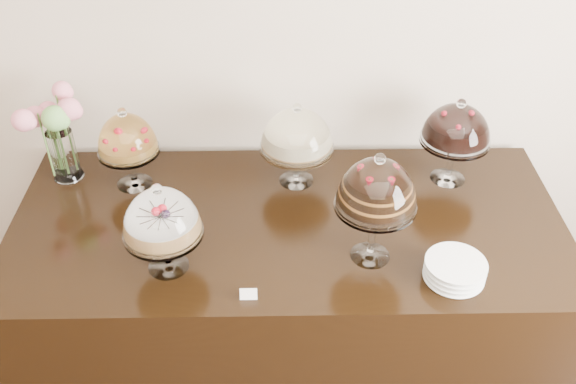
{
  "coord_description": "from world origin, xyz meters",
  "views": [
    {
      "loc": [
        0.02,
        0.5,
        2.55
      ],
      "look_at": [
        0.05,
        2.4,
        1.08
      ],
      "focal_mm": 40.0,
      "sensor_mm": 36.0,
      "label": 1
    }
  ],
  "objects_px": {
    "cake_stand_sugar_sponge": "(161,218)",
    "plate_stack": "(455,270)",
    "flower_vase": "(55,129)",
    "cake_stand_cheesecake": "(297,134)",
    "cake_stand_fruit_tart": "(127,138)",
    "display_counter": "(288,298)",
    "cake_stand_choco_layer": "(377,189)",
    "cake_stand_dark_choco": "(457,128)"
  },
  "relations": [
    {
      "from": "cake_stand_dark_choco",
      "to": "cake_stand_sugar_sponge",
      "type": "bearing_deg",
      "value": -155.22
    },
    {
      "from": "flower_vase",
      "to": "plate_stack",
      "type": "relative_size",
      "value": 1.97
    },
    {
      "from": "cake_stand_cheesecake",
      "to": "cake_stand_fruit_tart",
      "type": "xyz_separation_m",
      "value": [
        -0.69,
        -0.01,
        -0.01
      ]
    },
    {
      "from": "cake_stand_cheesecake",
      "to": "cake_stand_fruit_tart",
      "type": "height_order",
      "value": "cake_stand_cheesecake"
    },
    {
      "from": "cake_stand_cheesecake",
      "to": "flower_vase",
      "type": "height_order",
      "value": "flower_vase"
    },
    {
      "from": "cake_stand_cheesecake",
      "to": "flower_vase",
      "type": "relative_size",
      "value": 0.9
    },
    {
      "from": "display_counter",
      "to": "plate_stack",
      "type": "xyz_separation_m",
      "value": [
        0.59,
        -0.33,
        0.49
      ]
    },
    {
      "from": "cake_stand_choco_layer",
      "to": "plate_stack",
      "type": "height_order",
      "value": "cake_stand_choco_layer"
    },
    {
      "from": "cake_stand_cheesecake",
      "to": "plate_stack",
      "type": "relative_size",
      "value": 1.78
    },
    {
      "from": "display_counter",
      "to": "cake_stand_cheesecake",
      "type": "height_order",
      "value": "cake_stand_cheesecake"
    },
    {
      "from": "cake_stand_sugar_sponge",
      "to": "cake_stand_choco_layer",
      "type": "bearing_deg",
      "value": 3.42
    },
    {
      "from": "cake_stand_sugar_sponge",
      "to": "flower_vase",
      "type": "bearing_deg",
      "value": 132.41
    },
    {
      "from": "cake_stand_choco_layer",
      "to": "cake_stand_cheesecake",
      "type": "height_order",
      "value": "cake_stand_choco_layer"
    },
    {
      "from": "cake_stand_choco_layer",
      "to": "cake_stand_dark_choco",
      "type": "xyz_separation_m",
      "value": [
        0.39,
        0.48,
        -0.06
      ]
    },
    {
      "from": "cake_stand_dark_choco",
      "to": "cake_stand_fruit_tart",
      "type": "xyz_separation_m",
      "value": [
        -1.35,
        -0.01,
        -0.03
      ]
    },
    {
      "from": "cake_stand_cheesecake",
      "to": "cake_stand_dark_choco",
      "type": "distance_m",
      "value": 0.66
    },
    {
      "from": "cake_stand_sugar_sponge",
      "to": "cake_stand_cheesecake",
      "type": "bearing_deg",
      "value": 47.2
    },
    {
      "from": "cake_stand_fruit_tart",
      "to": "cake_stand_dark_choco",
      "type": "bearing_deg",
      "value": 0.6
    },
    {
      "from": "cake_stand_cheesecake",
      "to": "flower_vase",
      "type": "xyz_separation_m",
      "value": [
        -0.99,
        0.04,
        0.01
      ]
    },
    {
      "from": "display_counter",
      "to": "cake_stand_cheesecake",
      "type": "distance_m",
      "value": 0.74
    },
    {
      "from": "display_counter",
      "to": "cake_stand_cheesecake",
      "type": "bearing_deg",
      "value": 81.1
    },
    {
      "from": "display_counter",
      "to": "cake_stand_choco_layer",
      "type": "height_order",
      "value": "cake_stand_choco_layer"
    },
    {
      "from": "flower_vase",
      "to": "plate_stack",
      "type": "height_order",
      "value": "flower_vase"
    },
    {
      "from": "cake_stand_dark_choco",
      "to": "cake_stand_choco_layer",
      "type": "bearing_deg",
      "value": -129.33
    },
    {
      "from": "cake_stand_sugar_sponge",
      "to": "cake_stand_cheesecake",
      "type": "distance_m",
      "value": 0.71
    },
    {
      "from": "cake_stand_dark_choco",
      "to": "plate_stack",
      "type": "height_order",
      "value": "cake_stand_dark_choco"
    },
    {
      "from": "cake_stand_sugar_sponge",
      "to": "cake_stand_fruit_tart",
      "type": "distance_m",
      "value": 0.55
    },
    {
      "from": "cake_stand_cheesecake",
      "to": "cake_stand_fruit_tart",
      "type": "relative_size",
      "value": 1.02
    },
    {
      "from": "display_counter",
      "to": "cake_stand_choco_layer",
      "type": "bearing_deg",
      "value": -34.69
    },
    {
      "from": "cake_stand_sugar_sponge",
      "to": "plate_stack",
      "type": "height_order",
      "value": "cake_stand_sugar_sponge"
    },
    {
      "from": "flower_vase",
      "to": "cake_stand_cheesecake",
      "type": "bearing_deg",
      "value": -2.23
    },
    {
      "from": "cake_stand_sugar_sponge",
      "to": "plate_stack",
      "type": "bearing_deg",
      "value": -4.19
    },
    {
      "from": "cake_stand_sugar_sponge",
      "to": "cake_stand_fruit_tart",
      "type": "bearing_deg",
      "value": 112.48
    },
    {
      "from": "cake_stand_cheesecake",
      "to": "cake_stand_fruit_tart",
      "type": "bearing_deg",
      "value": -179.18
    },
    {
      "from": "display_counter",
      "to": "cake_stand_fruit_tart",
      "type": "xyz_separation_m",
      "value": [
        -0.65,
        0.26,
        0.68
      ]
    },
    {
      "from": "cake_stand_sugar_sponge",
      "to": "flower_vase",
      "type": "xyz_separation_m",
      "value": [
        -0.51,
        0.56,
        0.02
      ]
    },
    {
      "from": "display_counter",
      "to": "plate_stack",
      "type": "distance_m",
      "value": 0.83
    },
    {
      "from": "cake_stand_choco_layer",
      "to": "cake_stand_fruit_tart",
      "type": "height_order",
      "value": "cake_stand_choco_layer"
    },
    {
      "from": "cake_stand_sugar_sponge",
      "to": "cake_stand_fruit_tart",
      "type": "height_order",
      "value": "cake_stand_sugar_sponge"
    },
    {
      "from": "cake_stand_dark_choco",
      "to": "plate_stack",
      "type": "bearing_deg",
      "value": -100.19
    },
    {
      "from": "cake_stand_sugar_sponge",
      "to": "cake_stand_dark_choco",
      "type": "bearing_deg",
      "value": 24.78
    },
    {
      "from": "cake_stand_sugar_sponge",
      "to": "cake_stand_dark_choco",
      "type": "distance_m",
      "value": 1.25
    }
  ]
}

